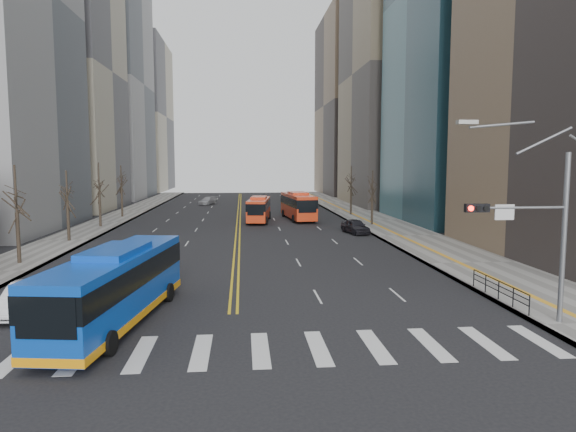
# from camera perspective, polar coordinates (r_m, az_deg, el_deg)

# --- Properties ---
(ground) EXTENTS (220.00, 220.00, 0.00)m
(ground) POSITION_cam_1_polar(r_m,az_deg,el_deg) (21.43, -6.35, -14.65)
(ground) COLOR black
(sidewalk_right) EXTENTS (7.00, 130.00, 0.15)m
(sidewalk_right) POSITION_cam_1_polar(r_m,az_deg,el_deg) (67.66, 9.47, -0.46)
(sidewalk_right) COLOR slate
(sidewalk_right) RESTS_ON ground
(sidewalk_left) EXTENTS (5.00, 130.00, 0.15)m
(sidewalk_left) POSITION_cam_1_polar(r_m,az_deg,el_deg) (67.66, -19.63, -0.73)
(sidewalk_left) COLOR slate
(sidewalk_left) RESTS_ON ground
(crosswalk) EXTENTS (26.70, 4.00, 0.01)m
(crosswalk) POSITION_cam_1_polar(r_m,az_deg,el_deg) (21.43, -6.35, -14.63)
(crosswalk) COLOR silver
(crosswalk) RESTS_ON ground
(centerline) EXTENTS (0.55, 100.00, 0.01)m
(centerline) POSITION_cam_1_polar(r_m,az_deg,el_deg) (75.44, -5.47, 0.19)
(centerline) COLOR gold
(centerline) RESTS_ON ground
(office_towers) EXTENTS (83.00, 134.00, 58.00)m
(office_towers) POSITION_cam_1_polar(r_m,az_deg,el_deg) (90.08, -5.49, 16.40)
(office_towers) COLOR gray
(office_towers) RESTS_ON ground
(signal_mast) EXTENTS (5.37, 0.37, 9.39)m
(signal_mast) POSITION_cam_1_polar(r_m,az_deg,el_deg) (25.87, 25.75, -0.57)
(signal_mast) COLOR gray
(signal_mast) RESTS_ON ground
(pedestrian_railing) EXTENTS (0.06, 6.06, 1.02)m
(pedestrian_railing) POSITION_cam_1_polar(r_m,az_deg,el_deg) (30.24, 22.37, -7.31)
(pedestrian_railing) COLOR black
(pedestrian_railing) RESTS_ON sidewalk_right
(street_trees) EXTENTS (35.20, 47.20, 7.60)m
(street_trees) POSITION_cam_1_polar(r_m,az_deg,el_deg) (55.22, -13.12, 3.03)
(street_trees) COLOR #2E251C
(street_trees) RESTS_ON ground
(blue_bus) EXTENTS (4.46, 12.68, 3.61)m
(blue_bus) POSITION_cam_1_polar(r_m,az_deg,el_deg) (25.41, -18.54, -7.18)
(blue_bus) COLOR blue
(blue_bus) RESTS_ON ground
(red_bus_near) EXTENTS (3.50, 10.35, 3.24)m
(red_bus_near) POSITION_cam_1_polar(r_m,az_deg,el_deg) (65.80, -3.24, 0.95)
(red_bus_near) COLOR red
(red_bus_near) RESTS_ON ground
(red_bus_far) EXTENTS (3.77, 11.80, 3.67)m
(red_bus_far) POSITION_cam_1_polar(r_m,az_deg,el_deg) (68.17, 1.11, 1.32)
(red_bus_far) COLOR red
(red_bus_far) RESTS_ON ground
(car_white) EXTENTS (1.78, 4.81, 1.57)m
(car_white) POSITION_cam_1_polar(r_m,az_deg,el_deg) (28.99, -27.00, -8.16)
(car_white) COLOR white
(car_white) RESTS_ON ground
(car_dark_mid) EXTENTS (2.68, 4.84, 1.56)m
(car_dark_mid) POSITION_cam_1_polar(r_m,az_deg,el_deg) (55.14, 7.49, -1.14)
(car_dark_mid) COLOR black
(car_dark_mid) RESTS_ON ground
(car_silver) EXTENTS (3.70, 5.10, 1.37)m
(car_silver) POSITION_cam_1_polar(r_m,az_deg,el_deg) (93.76, -8.90, 1.68)
(car_silver) COLOR #96969B
(car_silver) RESTS_ON ground
(car_dark_far) EXTENTS (2.09, 4.21, 1.15)m
(car_dark_far) POSITION_cam_1_polar(r_m,az_deg,el_deg) (89.38, 2.62, 1.47)
(car_dark_far) COLOR black
(car_dark_far) RESTS_ON ground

